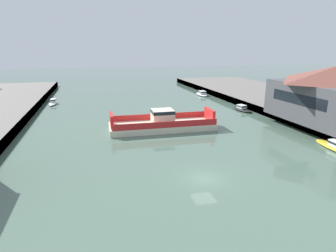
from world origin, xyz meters
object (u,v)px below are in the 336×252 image
(chain_ferry, at_px, (163,123))
(warehouse_shed, at_px, (335,93))
(moored_boat_mid_left, at_px, (53,102))
(moored_boat_near_right, at_px, (242,109))
(moored_boat_near_left, at_px, (202,94))

(chain_ferry, xyz_separation_m, warehouse_shed, (29.63, -7.69, 5.41))
(moored_boat_mid_left, distance_m, warehouse_shed, 64.51)
(chain_ferry, height_order, moored_boat_near_right, chain_ferry)
(chain_ferry, distance_m, warehouse_shed, 31.08)
(chain_ferry, distance_m, moored_boat_near_right, 23.94)
(moored_boat_near_left, relative_size, moored_boat_near_right, 1.17)
(warehouse_shed, bearing_deg, chain_ferry, 165.44)
(moored_boat_near_left, xyz_separation_m, moored_boat_near_right, (0.74, -23.42, -0.03))
(moored_boat_near_left, height_order, moored_boat_near_right, moored_boat_near_left)
(moored_boat_near_right, xyz_separation_m, warehouse_shed, (7.84, -17.59, 5.99))
(warehouse_shed, bearing_deg, moored_boat_near_right, 114.02)
(chain_ferry, relative_size, warehouse_shed, 1.03)
(moored_boat_near_left, distance_m, moored_boat_mid_left, 43.19)
(chain_ferry, bearing_deg, moored_boat_mid_left, 125.90)
(chain_ferry, distance_m, moored_boat_near_left, 39.41)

